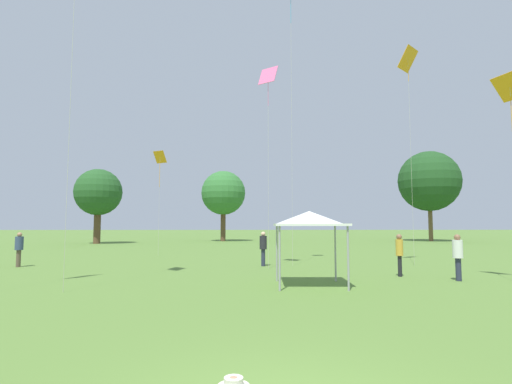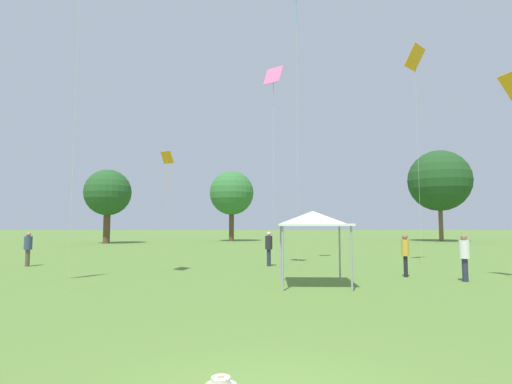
# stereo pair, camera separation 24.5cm
# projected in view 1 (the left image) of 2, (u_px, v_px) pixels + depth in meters

# --- Properties ---
(person_standing_1) EXTENTS (0.52, 0.52, 1.80)m
(person_standing_1) POSITION_uv_depth(u_px,v_px,m) (458.00, 253.00, 15.56)
(person_standing_1) COLOR #282D42
(person_standing_1) RESTS_ON ground
(person_standing_2) EXTENTS (0.53, 0.53, 1.80)m
(person_standing_2) POSITION_uv_depth(u_px,v_px,m) (263.00, 246.00, 21.01)
(person_standing_2) COLOR #282D42
(person_standing_2) RESTS_ON ground
(person_standing_3) EXTENTS (0.30, 0.30, 1.78)m
(person_standing_3) POSITION_uv_depth(u_px,v_px,m) (399.00, 251.00, 16.84)
(person_standing_3) COLOR black
(person_standing_3) RESTS_ON ground
(person_standing_4) EXTENTS (0.44, 0.44, 1.78)m
(person_standing_4) POSITION_uv_depth(u_px,v_px,m) (19.00, 246.00, 20.58)
(person_standing_4) COLOR brown
(person_standing_4) RESTS_ON ground
(canopy_tent) EXTENTS (2.62, 2.62, 2.67)m
(canopy_tent) POSITION_uv_depth(u_px,v_px,m) (309.00, 219.00, 14.47)
(canopy_tent) COLOR white
(canopy_tent) RESTS_ON ground
(kite_0) EXTENTS (1.03, 1.27, 7.81)m
(kite_0) POSITION_uv_depth(u_px,v_px,m) (510.00, 91.00, 15.06)
(kite_0) COLOR orange
(kite_0) RESTS_ON ground
(kite_1) EXTENTS (1.01, 0.84, 7.34)m
(kite_1) POSITION_uv_depth(u_px,v_px,m) (160.00, 160.00, 28.14)
(kite_1) COLOR orange
(kite_1) RESTS_ON ground
(kite_2) EXTENTS (1.39, 1.37, 11.92)m
(kite_2) POSITION_uv_depth(u_px,v_px,m) (408.00, 63.00, 22.17)
(kite_2) COLOR orange
(kite_2) RESTS_ON ground
(kite_3) EXTENTS (1.04, 0.93, 10.36)m
(kite_3) POSITION_uv_depth(u_px,v_px,m) (268.00, 81.00, 20.63)
(kite_3) COLOR pink
(kite_3) RESTS_ON ground
(kite_6) EXTENTS (0.77, 0.39, 15.47)m
(kite_6) POSITION_uv_depth(u_px,v_px,m) (291.00, 10.00, 22.16)
(kite_6) COLOR #339EDB
(kite_6) RESTS_ON ground
(distant_tree_0) EXTENTS (5.29, 5.29, 8.49)m
(distant_tree_0) POSITION_uv_depth(u_px,v_px,m) (98.00, 193.00, 45.44)
(distant_tree_0) COLOR brown
(distant_tree_0) RESTS_ON ground
(distant_tree_1) EXTENTS (5.73, 5.73, 9.14)m
(distant_tree_1) POSITION_uv_depth(u_px,v_px,m) (223.00, 193.00, 52.06)
(distant_tree_1) COLOR brown
(distant_tree_1) RESTS_ON ground
(distant_tree_2) EXTENTS (7.81, 7.81, 11.69)m
(distant_tree_2) POSITION_uv_depth(u_px,v_px,m) (429.00, 181.00, 51.87)
(distant_tree_2) COLOR brown
(distant_tree_2) RESTS_ON ground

